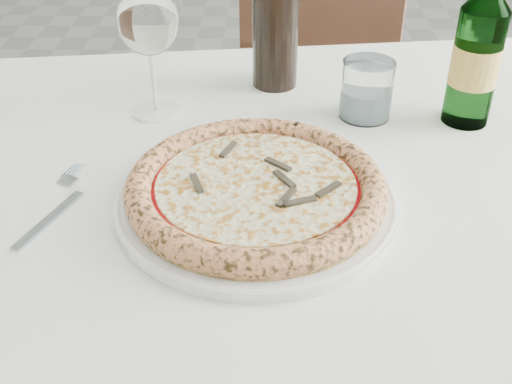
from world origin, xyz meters
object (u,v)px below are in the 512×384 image
(pizza, at_px, (256,188))
(tumbler, at_px, (366,93))
(wine_glass, at_px, (148,23))
(dining_table, at_px, (258,217))
(wine_bottle, at_px, (276,8))
(plate, at_px, (256,200))
(chair_far, at_px, (305,76))
(beer_bottle, at_px, (477,54))

(pizza, height_order, tumbler, tumbler)
(wine_glass, bearing_deg, pizza, -56.77)
(wine_glass, bearing_deg, dining_table, -42.09)
(wine_glass, bearing_deg, wine_bottle, 30.58)
(wine_glass, xyz_separation_m, wine_bottle, (0.18, 0.11, -0.01))
(plate, relative_size, wine_glass, 1.75)
(dining_table, relative_size, wine_glass, 7.50)
(dining_table, distance_m, plate, 0.14)
(chair_far, height_order, wine_bottle, wine_bottle)
(plate, relative_size, pizza, 1.09)
(beer_bottle, relative_size, wine_bottle, 0.88)
(dining_table, height_order, wine_bottle, wine_bottle)
(tumbler, bearing_deg, pizza, -123.60)
(dining_table, xyz_separation_m, tumbler, (0.16, 0.14, 0.13))
(wine_glass, relative_size, wine_bottle, 0.65)
(dining_table, xyz_separation_m, wine_glass, (-0.16, 0.15, 0.23))
(plate, distance_m, beer_bottle, 0.40)
(tumbler, bearing_deg, dining_table, -138.57)
(wine_glass, xyz_separation_m, beer_bottle, (0.47, -0.02, -0.04))
(plate, relative_size, wine_bottle, 1.14)
(dining_table, relative_size, beer_bottle, 5.57)
(chair_far, relative_size, plate, 2.69)
(wine_bottle, bearing_deg, chair_far, 81.20)
(tumbler, bearing_deg, wine_glass, 179.40)
(beer_bottle, bearing_deg, pizza, -143.50)
(plate, bearing_deg, wine_glass, 123.23)
(pizza, bearing_deg, chair_far, 83.22)
(plate, height_order, wine_bottle, wine_bottle)
(dining_table, height_order, wine_glass, wine_glass)
(wine_bottle, bearing_deg, pizza, -93.70)
(chair_far, bearing_deg, plate, -96.78)
(dining_table, distance_m, wine_bottle, 0.34)
(pizza, relative_size, wine_glass, 1.60)
(plate, bearing_deg, dining_table, 90.00)
(chair_far, height_order, beer_bottle, beer_bottle)
(pizza, xyz_separation_m, wine_bottle, (0.02, 0.35, 0.10))
(dining_table, distance_m, beer_bottle, 0.39)
(dining_table, bearing_deg, wine_glass, 137.91)
(plate, distance_m, wine_bottle, 0.37)
(plate, xyz_separation_m, tumbler, (0.16, 0.24, 0.03))
(chair_far, relative_size, pizza, 2.94)
(tumbler, height_order, wine_bottle, wine_bottle)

